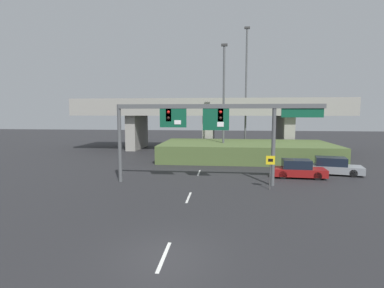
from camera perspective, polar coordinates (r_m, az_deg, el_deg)
name	(u,v)px	position (r m, az deg, el deg)	size (l,w,h in m)	color
ground_plane	(165,255)	(12.00, -5.23, -20.28)	(160.00, 160.00, 0.00)	#262628
lane_markings	(199,173)	(26.68, 1.33, -5.50)	(0.14, 33.66, 0.01)	silver
signal_gantry	(210,120)	(21.97, 3.39, 4.62)	(15.11, 0.44, 5.94)	#515456
speed_limit_sign	(270,167)	(21.30, 14.67, -4.30)	(0.60, 0.11, 2.42)	#4C4C4C
highway_light_pole_near	(246,88)	(40.61, 10.25, 10.45)	(0.70, 0.36, 16.33)	#515456
highway_light_pole_far	(224,99)	(34.13, 6.06, 8.46)	(0.70, 0.36, 12.87)	#515456
overpass_bridge	(209,116)	(43.41, 3.25, 5.44)	(37.70, 8.84, 7.23)	gray
grass_embankment	(246,151)	(34.96, 10.19, -1.29)	(19.09, 9.80, 1.89)	#4C6033
parked_sedan_near_right	(298,169)	(26.18, 19.48, -4.56)	(4.38, 2.02, 1.48)	maroon
parked_sedan_mid_right	(332,166)	(28.69, 25.12, -3.87)	(4.98, 2.75, 1.49)	gray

